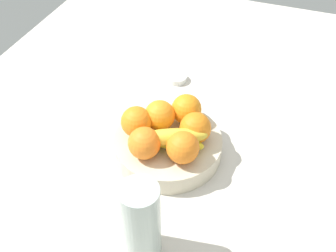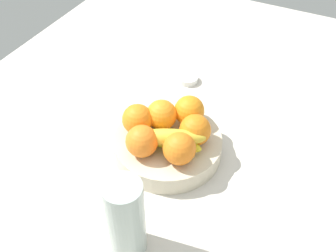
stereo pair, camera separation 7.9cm
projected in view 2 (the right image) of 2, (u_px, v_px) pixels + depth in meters
The scene contains 11 objects.
ground_plane at pixel (177, 160), 102.88cm from camera, with size 180.00×140.00×3.00cm, color beige.
fruit_bowl at pixel (168, 145), 101.12cm from camera, with size 26.85×26.85×5.05cm, color beige.
orange_front_left at pixel (162, 115), 99.86cm from camera, with size 7.62×7.62×7.62cm, color orange.
orange_front_right at pixel (138, 119), 98.66cm from camera, with size 7.62×7.62×7.62cm, color orange.
orange_center at pixel (142, 141), 93.21cm from camera, with size 7.62×7.62×7.62cm, color orange.
orange_back_left at pixel (179, 149), 91.50cm from camera, with size 7.62×7.62×7.62cm, color orange.
orange_back_right at pixel (195, 130), 95.92cm from camera, with size 7.62×7.62×7.62cm, color orange.
orange_top_stack at pixel (189, 111), 101.01cm from camera, with size 7.62×7.62×7.62cm, color orange.
banana_bunch at pixel (168, 139), 94.75cm from camera, with size 10.58×18.14×6.20cm.
thermos_tumbler at pixel (126, 218), 77.12cm from camera, with size 7.52×7.52×19.22cm, color #AEBFB7.
jar_lid at pixel (188, 79), 123.85cm from camera, with size 6.14×6.14×1.73cm, color white.
Camera 2 is at (62.78, 28.74, 75.30)cm, focal length 43.37 mm.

